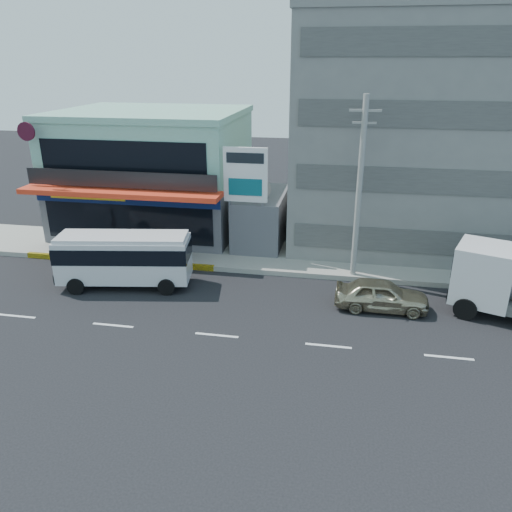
{
  "coord_description": "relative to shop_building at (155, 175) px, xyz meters",
  "views": [
    {
      "loc": [
        5.25,
        -18.93,
        11.62
      ],
      "look_at": [
        1.0,
        4.4,
        2.2
      ],
      "focal_mm": 35.0,
      "sensor_mm": 36.0,
      "label": 1
    }
  ],
  "objects": [
    {
      "name": "utility_pole_near",
      "position": [
        14.0,
        -6.55,
        1.15
      ],
      "size": [
        1.6,
        0.3,
        10.0
      ],
      "color": "#999993",
      "rests_on": "ground"
    },
    {
      "name": "sidewalk",
      "position": [
        13.0,
        -4.45,
        -3.85
      ],
      "size": [
        70.0,
        5.0,
        0.3
      ],
      "primitive_type": "cube",
      "color": "gray",
      "rests_on": "ground"
    },
    {
      "name": "billboard",
      "position": [
        7.5,
        -4.75,
        0.93
      ],
      "size": [
        2.6,
        0.18,
        6.9
      ],
      "color": "gray",
      "rests_on": "ground"
    },
    {
      "name": "gap_structure",
      "position": [
        8.0,
        -1.95,
        -2.25
      ],
      "size": [
        3.0,
        6.0,
        3.5
      ],
      "primitive_type": "cube",
      "color": "#4B4B50",
      "rests_on": "ground"
    },
    {
      "name": "minibus",
      "position": [
        1.82,
        -9.69,
        -2.24
      ],
      "size": [
        7.3,
        3.36,
        2.94
      ],
      "color": "silver",
      "rests_on": "ground"
    },
    {
      "name": "concrete_building",
      "position": [
        18.0,
        1.05,
        3.0
      ],
      "size": [
        16.0,
        12.0,
        14.0
      ],
      "primitive_type": "cube",
      "color": "gray",
      "rests_on": "ground"
    },
    {
      "name": "ground",
      "position": [
        8.0,
        -13.95,
        -4.0
      ],
      "size": [
        120.0,
        120.0,
        0.0
      ],
      "primitive_type": "plane",
      "color": "black",
      "rests_on": "ground"
    },
    {
      "name": "satellite_dish",
      "position": [
        8.0,
        -2.95,
        -0.42
      ],
      "size": [
        1.5,
        1.5,
        0.15
      ],
      "primitive_type": "cylinder",
      "color": "slate",
      "rests_on": "gap_structure"
    },
    {
      "name": "sedan",
      "position": [
        15.38,
        -10.0,
        -3.22
      ],
      "size": [
        4.56,
        1.85,
        1.55
      ],
      "primitive_type": "imported",
      "rotation": [
        0.0,
        0.0,
        1.57
      ],
      "color": "tan",
      "rests_on": "ground"
    },
    {
      "name": "shop_building",
      "position": [
        0.0,
        0.0,
        0.0
      ],
      "size": [
        12.4,
        11.7,
        8.0
      ],
      "color": "#4B4B50",
      "rests_on": "ground"
    },
    {
      "name": "motorcycle_rider",
      "position": [
        -2.03,
        -7.15,
        -3.27
      ],
      "size": [
        1.82,
        1.27,
        2.22
      ],
      "color": "#540C13",
      "rests_on": "ground"
    }
  ]
}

